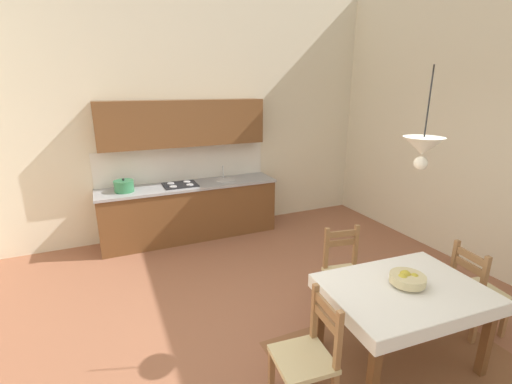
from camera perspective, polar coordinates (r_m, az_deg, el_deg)
The scene contains 11 objects.
ground_plane at distance 3.99m, azimuth 3.46°, elevation -21.37°, with size 6.70×6.50×0.10m, color #935B42.
wall_back at distance 5.98m, azimuth -9.81°, elevation 12.41°, with size 6.70×0.12×3.96m, color beige.
wall_right at distance 5.37m, azimuth 35.33°, elevation 9.15°, with size 0.12×6.50×3.96m, color beige.
area_rug at distance 3.77m, azimuth 22.59°, elevation -24.47°, with size 2.10×1.60×0.01m, color brown.
kitchen_cabinetry at distance 5.80m, azimuth -10.85°, elevation 0.91°, with size 2.81×0.63×2.20m.
dining_table at distance 3.46m, azimuth 22.55°, elevation -15.76°, with size 1.40×1.05×0.75m.
dining_chair_tv_side at distance 2.98m, azimuth 8.31°, elevation -24.71°, with size 0.46×0.46×0.93m.
dining_chair_kitchen_side at distance 4.11m, azimuth 14.19°, elevation -12.43°, with size 0.48×0.48×0.93m.
dining_chair_window_side at distance 4.28m, azimuth 31.81°, elevation -13.39°, with size 0.48×0.48×0.93m.
fruit_bowl at distance 3.40m, azimuth 23.16°, elevation -12.71°, with size 0.30×0.30×0.12m.
pendant_lamp at distance 3.13m, azimuth 25.26°, elevation 6.54°, with size 0.32×0.32×0.80m.
Camera 1 is at (-1.47, -2.77, 2.41)m, focal length 24.86 mm.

